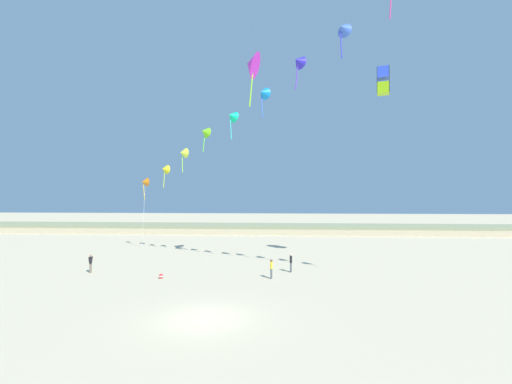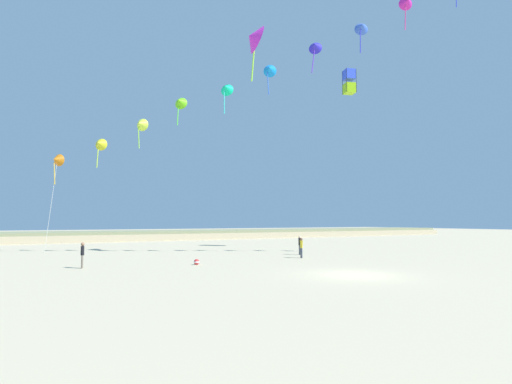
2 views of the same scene
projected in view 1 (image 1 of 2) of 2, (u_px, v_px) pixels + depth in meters
name	position (u px, v px, depth m)	size (l,w,h in m)	color
ground_plane	(205.00, 319.00, 17.70)	(240.00, 240.00, 0.00)	beige
dune_ridge	(260.00, 228.00, 62.94)	(120.00, 11.67, 1.30)	#BFAE8B
person_near_left	(291.00, 261.00, 28.85)	(0.23, 0.55, 1.57)	#474C56
person_near_right	(91.00, 262.00, 28.59)	(0.21, 0.54, 1.52)	#726656
person_mid_center	(271.00, 267.00, 26.53)	(0.21, 0.53, 1.51)	#474C56
kite_banner_string	(280.00, 76.00, 28.80)	(35.03, 26.95, 25.23)	#C36A13
large_kite_low_lead	(383.00, 81.00, 31.65)	(1.35, 1.35, 2.46)	#8DC812
large_kite_mid_trail	(251.00, 65.00, 31.04)	(1.90, 2.68, 5.13)	#E52ACA
beach_ball	(161.00, 276.00, 26.60)	(0.36, 0.36, 0.36)	red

